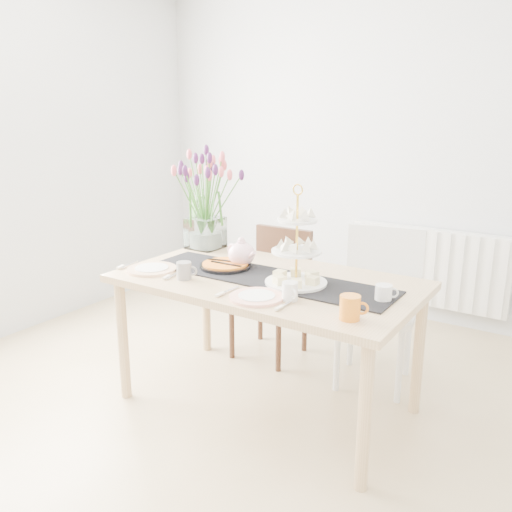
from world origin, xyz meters
The scene contains 16 objects.
room_shell centered at (0.00, 0.00, 1.30)m, with size 4.50×4.50×4.50m.
radiator centered at (0.50, 2.19, 0.45)m, with size 1.20×0.08×0.60m, color white.
dining_table centered at (0.11, 0.47, 0.67)m, with size 1.60×0.90×0.75m.
chair_brown centered at (-0.22, 1.11, 0.49)m, with size 0.43×0.43×0.85m.
chair_white centered at (0.51, 1.13, 0.55)m, with size 0.54×0.54×0.94m.
table_runner centered at (0.11, 0.47, 0.75)m, with size 1.40×0.35×0.01m, color black.
tulip_vase centered at (-0.57, 0.81, 1.16)m, with size 0.73×0.73×0.63m.
cake_stand centered at (0.30, 0.46, 0.88)m, with size 0.32×0.32×0.47m.
teapot centered at (-0.12, 0.57, 0.83)m, with size 0.25×0.20×0.16m, color white, non-canonical shape.
cream_jug centered at (0.76, 0.47, 0.79)m, with size 0.08×0.08×0.08m, color silver.
tart_tin centered at (-0.18, 0.49, 0.77)m, with size 0.29×0.29×0.04m.
mug_grey centered at (-0.25, 0.22, 0.80)m, with size 0.08×0.08×0.09m, color gray.
mug_white centered at (0.39, 0.24, 0.80)m, with size 0.08×0.08×0.09m, color silver.
mug_orange centered at (0.72, 0.18, 0.80)m, with size 0.09×0.09×0.11m, color orange.
plate_left centered at (-0.51, 0.24, 0.76)m, with size 0.28×0.28×0.01m, color white.
plate_right centered at (0.24, 0.18, 0.76)m, with size 0.26×0.26×0.01m, color white.
Camera 1 is at (1.58, -1.87, 1.63)m, focal length 38.00 mm.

